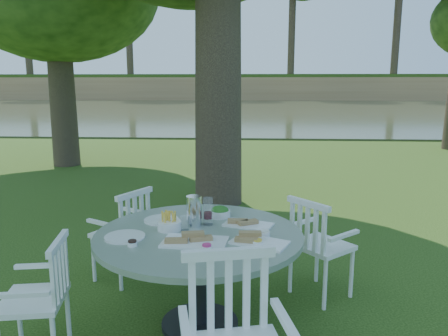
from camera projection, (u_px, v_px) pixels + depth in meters
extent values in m
plane|color=#1A360B|center=(223.00, 249.00, 4.68)|extent=(140.00, 140.00, 0.00)
cylinder|color=black|center=(200.00, 323.00, 3.21)|extent=(0.56, 0.56, 0.04)
cylinder|color=black|center=(199.00, 280.00, 3.14)|extent=(0.12, 0.12, 0.64)
cylinder|color=gray|center=(199.00, 235.00, 3.08)|extent=(1.46, 1.46, 0.04)
cylinder|color=white|center=(351.00, 274.00, 3.60)|extent=(0.03, 0.03, 0.42)
cylinder|color=white|center=(317.00, 259.00, 3.89)|extent=(0.03, 0.03, 0.42)
cylinder|color=white|center=(325.00, 285.00, 3.40)|extent=(0.03, 0.03, 0.42)
cylinder|color=white|center=(290.00, 269.00, 3.69)|extent=(0.03, 0.03, 0.42)
cube|color=white|center=(322.00, 245.00, 3.60)|extent=(0.57, 0.58, 0.04)
cube|color=white|center=(307.00, 227.00, 3.46)|extent=(0.31, 0.35, 0.43)
cylinder|color=white|center=(124.00, 246.00, 4.20)|extent=(0.03, 0.03, 0.41)
cylinder|color=white|center=(94.00, 259.00, 3.89)|extent=(0.03, 0.03, 0.41)
cylinder|color=white|center=(150.00, 254.00, 4.03)|extent=(0.03, 0.03, 0.41)
cylinder|color=white|center=(120.00, 268.00, 3.72)|extent=(0.03, 0.03, 0.41)
cube|color=white|center=(121.00, 233.00, 3.92)|extent=(0.54, 0.56, 0.04)
cube|color=white|center=(135.00, 215.00, 3.78)|extent=(0.24, 0.39, 0.42)
cylinder|color=white|center=(19.00, 318.00, 2.94)|extent=(0.03, 0.03, 0.40)
cylinder|color=white|center=(68.00, 315.00, 2.98)|extent=(0.03, 0.03, 0.40)
cube|color=white|center=(33.00, 300.00, 2.74)|extent=(0.43, 0.46, 0.04)
cube|color=white|center=(60.00, 271.00, 2.73)|extent=(0.10, 0.41, 0.41)
cube|color=white|center=(229.00, 294.00, 2.22)|extent=(0.47, 0.14, 0.48)
cube|color=white|center=(195.00, 242.00, 2.87)|extent=(0.45, 0.30, 0.02)
cube|color=white|center=(259.00, 242.00, 2.87)|extent=(0.42, 0.34, 0.01)
cube|color=white|center=(248.00, 225.00, 3.22)|extent=(0.39, 0.30, 0.01)
cylinder|color=white|center=(125.00, 237.00, 2.97)|extent=(0.28, 0.28, 0.01)
cylinder|color=white|center=(161.00, 220.00, 3.34)|extent=(0.26, 0.26, 0.01)
cylinder|color=white|center=(169.00, 225.00, 3.13)|extent=(0.17, 0.17, 0.07)
cylinder|color=white|center=(220.00, 214.00, 3.42)|extent=(0.16, 0.16, 0.05)
cylinder|color=silver|center=(194.00, 211.00, 3.20)|extent=(0.11, 0.11, 0.23)
cylinder|color=white|center=(208.00, 211.00, 3.23)|extent=(0.08, 0.08, 0.21)
cylinder|color=white|center=(185.00, 223.00, 3.12)|extent=(0.06, 0.06, 0.11)
cylinder|color=white|center=(170.00, 222.00, 3.16)|extent=(0.06, 0.06, 0.10)
cylinder|color=white|center=(207.00, 248.00, 2.75)|extent=(0.07, 0.07, 0.03)
cylinder|color=white|center=(257.00, 243.00, 2.83)|extent=(0.07, 0.07, 0.03)
cylinder|color=white|center=(265.00, 234.00, 3.00)|extent=(0.07, 0.07, 0.03)
cylinder|color=white|center=(132.00, 244.00, 2.82)|extent=(0.06, 0.06, 0.03)
cube|color=#313821|center=(246.00, 111.00, 27.21)|extent=(100.00, 28.00, 0.12)
cube|color=#9D7549|center=(248.00, 89.00, 42.17)|extent=(100.00, 3.00, 2.20)
cube|color=#1A360B|center=(248.00, 77.00, 49.28)|extent=(100.00, 18.00, 0.30)
cylinder|color=black|center=(30.00, 12.00, 43.95)|extent=(0.70, 0.70, 13.00)
cylinder|color=black|center=(118.00, 11.00, 43.42)|extent=(0.70, 0.70, 13.00)
cylinder|color=black|center=(208.00, 10.00, 42.89)|extent=(0.70, 0.70, 13.00)
cylinder|color=black|center=(300.00, 9.00, 42.37)|extent=(0.70, 0.70, 13.00)
cylinder|color=black|center=(394.00, 8.00, 41.84)|extent=(0.70, 0.70, 13.00)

